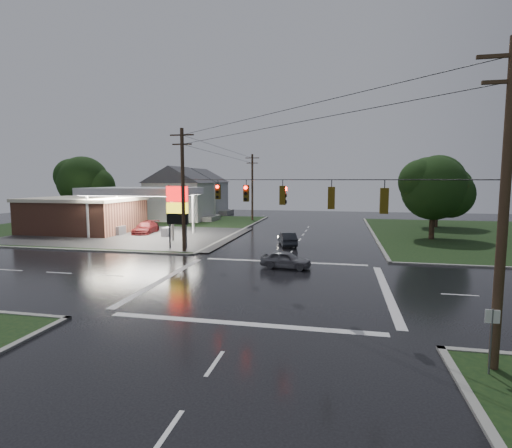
% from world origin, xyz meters
% --- Properties ---
extents(ground, '(120.00, 120.00, 0.00)m').
position_xyz_m(ground, '(0.00, 0.00, 0.00)').
color(ground, black).
rests_on(ground, ground).
extents(grass_nw, '(36.00, 36.00, 0.08)m').
position_xyz_m(grass_nw, '(-26.00, 26.00, 0.04)').
color(grass_nw, black).
rests_on(grass_nw, ground).
extents(gas_station, '(26.20, 18.00, 5.60)m').
position_xyz_m(gas_station, '(-25.68, 19.70, 2.55)').
color(gas_station, '#2D2D2D').
rests_on(gas_station, ground).
extents(pylon_sign, '(2.00, 0.35, 6.00)m').
position_xyz_m(pylon_sign, '(-10.50, 10.50, 4.01)').
color(pylon_sign, '#59595E').
rests_on(pylon_sign, ground).
extents(utility_pole_nw, '(2.20, 0.32, 11.00)m').
position_xyz_m(utility_pole_nw, '(-9.50, 9.50, 5.72)').
color(utility_pole_nw, '#382619').
rests_on(utility_pole_nw, ground).
extents(utility_pole_se, '(2.20, 0.32, 11.00)m').
position_xyz_m(utility_pole_se, '(9.50, -9.50, 5.72)').
color(utility_pole_se, '#382619').
rests_on(utility_pole_se, ground).
extents(utility_pole_n, '(2.20, 0.32, 10.50)m').
position_xyz_m(utility_pole_n, '(-9.50, 38.00, 5.47)').
color(utility_pole_n, '#382619').
rests_on(utility_pole_n, ground).
extents(traffic_signals, '(26.87, 26.87, 1.47)m').
position_xyz_m(traffic_signals, '(0.02, -0.02, 6.48)').
color(traffic_signals, black).
rests_on(traffic_signals, ground).
extents(house_near, '(11.05, 8.48, 8.60)m').
position_xyz_m(house_near, '(-20.95, 36.00, 4.41)').
color(house_near, silver).
rests_on(house_near, ground).
extents(house_far, '(11.05, 8.48, 8.60)m').
position_xyz_m(house_far, '(-21.95, 48.00, 4.41)').
color(house_far, silver).
rests_on(house_far, ground).
extents(tree_nw_behind, '(8.93, 7.60, 10.00)m').
position_xyz_m(tree_nw_behind, '(-33.84, 29.99, 6.18)').
color(tree_nw_behind, black).
rests_on(tree_nw_behind, ground).
extents(tree_ne_near, '(7.99, 6.80, 8.98)m').
position_xyz_m(tree_ne_near, '(14.14, 21.99, 5.56)').
color(tree_ne_near, black).
rests_on(tree_ne_near, ground).
extents(tree_ne_far, '(8.46, 7.20, 9.80)m').
position_xyz_m(tree_ne_far, '(17.15, 33.99, 6.18)').
color(tree_ne_far, black).
rests_on(tree_ne_far, ground).
extents(car_north, '(2.47, 4.28, 1.34)m').
position_xyz_m(car_north, '(-0.80, 14.81, 0.67)').
color(car_north, black).
rests_on(car_north, ground).
extents(car_crossing, '(3.89, 1.93, 1.27)m').
position_xyz_m(car_crossing, '(0.39, 4.84, 0.64)').
color(car_crossing, slate).
rests_on(car_crossing, ground).
extents(car_pump, '(2.57, 5.22, 1.46)m').
position_xyz_m(car_pump, '(-18.68, 19.98, 0.73)').
color(car_pump, '#4E1213').
rests_on(car_pump, ground).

